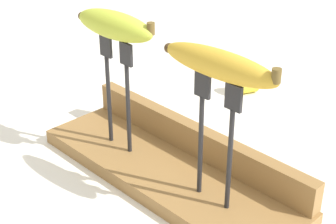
# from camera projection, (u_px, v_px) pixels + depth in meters

# --- Properties ---
(ground_plane) EXTENTS (3.00, 3.00, 0.00)m
(ground_plane) POSITION_uv_depth(u_px,v_px,m) (168.00, 180.00, 0.86)
(ground_plane) COLOR white
(wooden_board) EXTENTS (0.47, 0.15, 0.02)m
(wooden_board) POSITION_uv_depth(u_px,v_px,m) (168.00, 173.00, 0.86)
(wooden_board) COLOR olive
(wooden_board) RESTS_ON ground
(board_backstop) EXTENTS (0.46, 0.02, 0.05)m
(board_backstop) POSITION_uv_depth(u_px,v_px,m) (195.00, 139.00, 0.88)
(board_backstop) COLOR olive
(board_backstop) RESTS_ON wooden_board
(fork_stand_left) EXTENTS (0.08, 0.01, 0.19)m
(fork_stand_left) POSITION_uv_depth(u_px,v_px,m) (117.00, 85.00, 0.86)
(fork_stand_left) COLOR black
(fork_stand_left) RESTS_ON wooden_board
(fork_stand_right) EXTENTS (0.08, 0.01, 0.19)m
(fork_stand_right) POSITION_uv_depth(u_px,v_px,m) (216.00, 131.00, 0.72)
(fork_stand_right) COLOR black
(fork_stand_right) RESTS_ON wooden_board
(banana_raised_left) EXTENTS (0.16, 0.06, 0.04)m
(banana_raised_left) POSITION_uv_depth(u_px,v_px,m) (115.00, 25.00, 0.81)
(banana_raised_left) COLOR #B2C138
(banana_raised_left) RESTS_ON fork_stand_left
(banana_raised_right) EXTENTS (0.18, 0.05, 0.04)m
(banana_raised_right) POSITION_uv_depth(u_px,v_px,m) (219.00, 64.00, 0.68)
(banana_raised_right) COLOR gold
(banana_raised_right) RESTS_ON fork_stand_right
(banana_chunk_near) EXTENTS (0.06, 0.06, 0.04)m
(banana_chunk_near) POSITION_uv_depth(u_px,v_px,m) (244.00, 84.00, 1.14)
(banana_chunk_near) COLOR yellow
(banana_chunk_near) RESTS_ON ground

